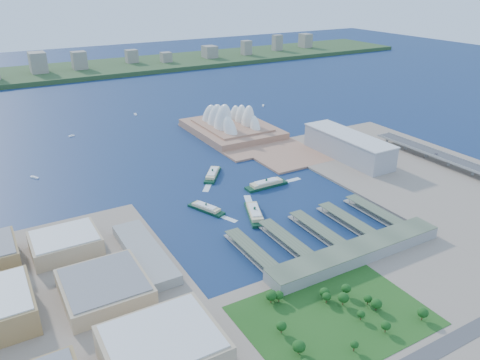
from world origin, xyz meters
TOP-DOWN VIEW (x-y plane):
  - ground at (0.00, 0.00)m, footprint 3000.00×3000.00m
  - west_land at (-250.00, -105.00)m, footprint 220.00×390.00m
  - south_land at (0.00, -210.00)m, footprint 720.00×180.00m
  - east_land at (240.00, -50.00)m, footprint 240.00×500.00m
  - peninsula at (107.50, 260.00)m, footprint 135.00×220.00m
  - far_shore at (0.00, 980.00)m, footprint 2200.00×260.00m
  - opera_house at (105.00, 280.00)m, footprint 134.00×180.00m
  - toaster_building at (195.00, 80.00)m, footprint 45.00×155.00m
  - expressway at (300.00, -60.00)m, footprint 26.00×340.00m
  - west_buildings at (-250.00, -70.00)m, footprint 200.00×280.00m
  - ferry_wharves at (14.00, -75.00)m, footprint 184.00×90.00m
  - terminal_building at (15.00, -135.00)m, footprint 200.00×28.00m
  - park at (-60.00, -190.00)m, footprint 150.00×110.00m
  - far_skyline at (0.00, 960.00)m, footprint 1900.00×140.00m
  - ferry_a at (-66.15, 34.68)m, footprint 30.61×50.73m
  - ferry_b at (-12.69, 123.06)m, footprint 45.43×52.98m
  - ferry_c at (-23.11, -5.84)m, footprint 36.16×61.66m
  - ferry_d at (33.42, 56.14)m, footprint 59.73×15.72m
  - boat_a at (-230.04, 240.90)m, footprint 10.46×13.42m
  - boat_b at (-146.99, 401.29)m, footprint 10.65×5.05m
  - boat_c at (251.83, 406.30)m, footprint 10.63×13.03m
  - boat_e at (-6.46, 478.18)m, footprint 5.20×12.91m
  - car_c at (296.00, 0.13)m, footprint 1.95×4.80m

SIDE VIEW (x-z plane):
  - ground at x=0.00m, z-range 0.00..0.00m
  - boat_a at x=-230.04m, z-range 0.00..2.66m
  - boat_b at x=-146.99m, z-range 0.00..2.76m
  - boat_c at x=251.83m, z-range 0.00..2.96m
  - west_land at x=-250.00m, z-range 0.00..3.00m
  - south_land at x=0.00m, z-range 0.00..3.00m
  - east_land at x=240.00m, z-range 0.00..3.00m
  - peninsula at x=107.50m, z-range 0.00..3.00m
  - boat_e at x=-6.46m, z-range 0.00..3.09m
  - ferry_wharves at x=14.00m, z-range 0.00..9.30m
  - ferry_a at x=-66.15m, z-range 0.00..9.39m
  - ferry_b at x=-12.69m, z-range 0.00..10.57m
  - ferry_d at x=33.42m, z-range 0.00..11.27m
  - ferry_c at x=-23.11m, z-range 0.00..11.38m
  - far_shore at x=0.00m, z-range 0.00..12.00m
  - expressway at x=300.00m, z-range 3.00..14.85m
  - terminal_building at x=15.00m, z-range 3.00..15.00m
  - park at x=-60.00m, z-range 3.00..19.00m
  - car_c at x=296.00m, z-range 14.85..16.24m
  - west_buildings at x=-250.00m, z-range 3.00..30.00m
  - toaster_building at x=195.00m, z-range 3.00..38.00m
  - opera_house at x=105.00m, z-range 3.00..61.00m
  - far_skyline at x=0.00m, z-range 12.00..67.00m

